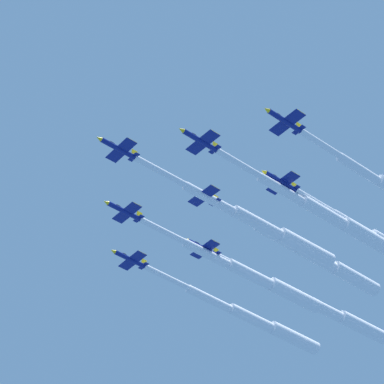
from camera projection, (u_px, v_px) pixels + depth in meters
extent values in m
cylinder|color=navy|center=(119.00, 149.00, 197.47)|extent=(1.77, 9.06, 1.24)
cone|color=yellow|center=(99.00, 138.00, 195.34)|extent=(1.25, 1.37, 1.17)
cylinder|color=black|center=(137.00, 159.00, 199.48)|extent=(0.96, 0.65, 0.93)
ellipsoid|color=black|center=(112.00, 143.00, 196.93)|extent=(0.95, 1.95, 0.77)
cube|color=navy|center=(121.00, 150.00, 197.67)|extent=(8.49, 3.19, 1.25)
cube|color=yellow|center=(131.00, 141.00, 195.21)|extent=(0.84, 2.34, 0.19)
cube|color=yellow|center=(111.00, 159.00, 200.22)|extent=(0.84, 2.34, 0.19)
cube|color=navy|center=(134.00, 157.00, 199.07)|extent=(3.24, 1.29, 0.52)
cube|color=yellow|center=(134.00, 154.00, 199.67)|extent=(0.45, 1.42, 1.90)
cylinder|color=white|center=(164.00, 173.00, 202.48)|extent=(2.50, 15.70, 1.57)
cylinder|color=white|center=(213.00, 201.00, 208.41)|extent=(3.28, 15.75, 2.36)
cylinder|color=white|center=(261.00, 225.00, 213.89)|extent=(4.07, 15.80, 3.15)
cylinder|color=white|center=(306.00, 248.00, 219.34)|extent=(4.85, 15.84, 3.93)
cylinder|color=navy|center=(201.00, 141.00, 192.81)|extent=(1.93, 9.07, 1.25)
cone|color=yellow|center=(181.00, 130.00, 190.63)|extent=(1.28, 1.39, 1.19)
cylinder|color=black|center=(219.00, 152.00, 194.86)|extent=(0.98, 0.67, 0.94)
ellipsoid|color=black|center=(193.00, 135.00, 192.24)|extent=(0.99, 1.96, 0.78)
cube|color=navy|center=(203.00, 142.00, 193.01)|extent=(8.51, 3.33, 1.35)
cube|color=yellow|center=(214.00, 133.00, 190.55)|extent=(0.88, 2.35, 0.20)
cube|color=yellow|center=(192.00, 151.00, 195.56)|extent=(0.88, 2.35, 0.20)
cube|color=navy|center=(215.00, 149.00, 194.44)|extent=(3.26, 1.34, 0.56)
cube|color=yellow|center=(215.00, 146.00, 195.03)|extent=(0.50, 1.43, 1.90)
cylinder|color=white|center=(242.00, 165.00, 197.63)|extent=(2.66, 14.18, 1.59)
cylinder|color=white|center=(284.00, 191.00, 203.12)|extent=(3.45, 14.24, 2.38)
cylinder|color=white|center=(326.00, 214.00, 208.15)|extent=(4.24, 14.30, 3.18)
cylinder|color=white|center=(366.00, 236.00, 213.15)|extent=(5.03, 14.36, 3.97)
cylinder|color=navy|center=(125.00, 212.00, 209.13)|extent=(1.77, 9.06, 1.25)
cone|color=yellow|center=(106.00, 202.00, 207.00)|extent=(1.26, 1.37, 1.18)
cylinder|color=black|center=(142.00, 220.00, 211.14)|extent=(0.97, 0.65, 0.93)
ellipsoid|color=black|center=(118.00, 206.00, 208.59)|extent=(0.96, 1.95, 0.78)
cube|color=navy|center=(127.00, 213.00, 209.33)|extent=(8.48, 3.18, 1.34)
cube|color=yellow|center=(136.00, 205.00, 206.84)|extent=(0.84, 2.34, 0.20)
cube|color=yellow|center=(118.00, 220.00, 211.91)|extent=(0.84, 2.34, 0.20)
cube|color=navy|center=(139.00, 219.00, 210.73)|extent=(3.24, 1.28, 0.56)
cube|color=yellow|center=(139.00, 215.00, 211.32)|extent=(0.47, 1.42, 1.90)
cylinder|color=white|center=(166.00, 233.00, 213.97)|extent=(2.44, 14.83, 1.59)
cylinder|color=white|center=(210.00, 255.00, 219.58)|extent=(3.23, 14.88, 2.38)
cylinder|color=white|center=(253.00, 276.00, 224.73)|extent=(4.02, 14.93, 3.17)
cylinder|color=white|center=(294.00, 295.00, 229.85)|extent=(4.82, 14.97, 3.97)
cylinder|color=navy|center=(202.00, 195.00, 206.89)|extent=(1.96, 9.07, 1.25)
cone|color=yellow|center=(184.00, 185.00, 204.70)|extent=(1.29, 1.39, 1.19)
cylinder|color=black|center=(218.00, 204.00, 208.95)|extent=(0.98, 0.67, 0.94)
ellipsoid|color=black|center=(195.00, 189.00, 206.33)|extent=(1.00, 1.96, 0.79)
cube|color=navy|center=(204.00, 196.00, 207.10)|extent=(8.52, 3.35, 1.38)
cube|color=yellow|center=(215.00, 188.00, 204.63)|extent=(0.89, 2.35, 0.20)
cube|color=yellow|center=(193.00, 203.00, 209.65)|extent=(0.89, 2.35, 0.20)
cube|color=navy|center=(215.00, 202.00, 208.53)|extent=(3.26, 1.35, 0.57)
cube|color=yellow|center=(215.00, 199.00, 209.12)|extent=(0.51, 1.43, 1.90)
cylinder|color=white|center=(240.00, 216.00, 211.71)|extent=(2.69, 14.02, 1.59)
cylinder|color=white|center=(279.00, 239.00, 217.16)|extent=(3.49, 14.08, 2.39)
cylinder|color=white|center=(318.00, 259.00, 222.14)|extent=(4.28, 14.14, 3.18)
cylinder|color=white|center=(355.00, 279.00, 227.11)|extent=(5.07, 14.21, 3.98)
cylinder|color=navy|center=(285.00, 121.00, 190.68)|extent=(1.91, 9.07, 1.23)
cone|color=yellow|center=(267.00, 110.00, 188.50)|extent=(1.26, 1.39, 1.17)
cylinder|color=black|center=(302.00, 132.00, 192.73)|extent=(0.96, 0.67, 0.92)
ellipsoid|color=black|center=(278.00, 115.00, 190.12)|extent=(0.98, 1.96, 0.77)
cube|color=navy|center=(287.00, 123.00, 190.88)|extent=(8.54, 3.33, 1.17)
cube|color=yellow|center=(300.00, 113.00, 188.48)|extent=(0.88, 2.35, 0.18)
cube|color=yellow|center=(275.00, 132.00, 193.38)|extent=(0.88, 2.35, 0.18)
cube|color=navy|center=(299.00, 130.00, 192.31)|extent=(3.26, 1.34, 0.49)
cube|color=yellow|center=(299.00, 127.00, 192.92)|extent=(0.46, 1.42, 1.90)
cylinder|color=white|center=(324.00, 146.00, 195.36)|extent=(2.57, 13.37, 1.56)
cylinder|color=white|center=(362.00, 171.00, 200.54)|extent=(3.35, 13.43, 2.34)
cylinder|color=navy|center=(131.00, 260.00, 222.59)|extent=(1.82, 9.06, 1.21)
cone|color=yellow|center=(113.00, 251.00, 220.44)|extent=(1.23, 1.38, 1.15)
cylinder|color=black|center=(147.00, 267.00, 224.62)|extent=(0.95, 0.66, 0.91)
ellipsoid|color=black|center=(124.00, 255.00, 222.05)|extent=(0.95, 1.95, 0.76)
cube|color=navy|center=(132.00, 261.00, 222.79)|extent=(8.53, 3.26, 1.02)
cube|color=yellow|center=(142.00, 253.00, 220.41)|extent=(0.86, 2.34, 0.17)
cube|color=yellow|center=(124.00, 267.00, 225.26)|extent=(0.86, 2.34, 0.17)
cube|color=navy|center=(144.00, 266.00, 224.21)|extent=(3.26, 1.31, 0.44)
cube|color=yellow|center=(144.00, 263.00, 224.83)|extent=(0.41, 1.42, 1.90)
cylinder|color=white|center=(170.00, 279.00, 227.61)|extent=(2.58, 15.47, 1.54)
cylinder|color=white|center=(212.00, 300.00, 233.52)|extent=(3.35, 15.52, 2.31)
cylinder|color=white|center=(254.00, 320.00, 238.98)|extent=(4.12, 15.57, 3.08)
cylinder|color=white|center=(294.00, 338.00, 244.43)|extent=(4.89, 15.63, 3.85)
cylinder|color=navy|center=(281.00, 182.00, 203.62)|extent=(1.83, 9.06, 1.22)
cone|color=yellow|center=(264.00, 172.00, 201.46)|extent=(1.24, 1.38, 1.16)
cylinder|color=black|center=(297.00, 191.00, 205.65)|extent=(0.95, 0.66, 0.92)
ellipsoid|color=black|center=(274.00, 176.00, 203.07)|extent=(0.96, 1.95, 0.76)
cube|color=navy|center=(283.00, 183.00, 203.82)|extent=(8.52, 3.26, 1.12)
cube|color=yellow|center=(295.00, 174.00, 201.41)|extent=(0.86, 2.34, 0.18)
cube|color=yellow|center=(271.00, 191.00, 206.31)|extent=(0.86, 2.34, 0.18)
cube|color=navy|center=(294.00, 189.00, 205.23)|extent=(3.26, 1.31, 0.47)
cube|color=yellow|center=(294.00, 186.00, 205.84)|extent=(0.43, 1.42, 1.90)
cylinder|color=white|center=(318.00, 203.00, 208.32)|extent=(2.48, 13.77, 1.55)
cylinder|color=white|center=(355.00, 226.00, 213.60)|extent=(3.25, 13.82, 2.33)
cylinder|color=navy|center=(203.00, 248.00, 219.40)|extent=(1.76, 9.06, 1.24)
cone|color=yellow|center=(186.00, 240.00, 217.28)|extent=(1.25, 1.37, 1.18)
cylinder|color=black|center=(219.00, 256.00, 221.40)|extent=(0.96, 0.65, 0.93)
ellipsoid|color=black|center=(197.00, 243.00, 218.86)|extent=(0.95, 1.95, 0.78)
cube|color=navy|center=(205.00, 249.00, 219.60)|extent=(8.48, 3.17, 1.31)
cube|color=yellow|center=(215.00, 242.00, 217.12)|extent=(0.84, 2.34, 0.20)
cube|color=yellow|center=(195.00, 256.00, 222.17)|extent=(0.84, 2.34, 0.20)
cube|color=navy|center=(216.00, 255.00, 221.00)|extent=(3.24, 1.28, 0.55)
cube|color=yellow|center=(216.00, 251.00, 221.59)|extent=(0.46, 1.42, 1.90)
cylinder|color=white|center=(242.00, 268.00, 224.33)|extent=(2.45, 15.35, 1.58)
cylinder|color=white|center=(283.00, 289.00, 230.12)|extent=(3.24, 15.39, 2.37)
cylinder|color=white|center=(324.00, 309.00, 235.45)|extent=(4.03, 15.44, 3.16)
cylinder|color=white|center=(363.00, 327.00, 240.76)|extent=(4.82, 15.48, 3.95)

